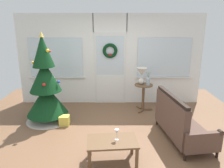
% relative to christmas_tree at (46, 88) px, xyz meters
% --- Properties ---
extents(ground_plane, '(6.76, 6.76, 0.00)m').
position_rel_christmas_tree_xyz_m(ground_plane, '(1.51, -0.84, -0.82)').
color(ground_plane, brown).
extents(back_wall_with_door, '(5.20, 0.19, 2.55)m').
position_rel_christmas_tree_xyz_m(back_wall_with_door, '(1.51, 1.25, 0.47)').
color(back_wall_with_door, white).
rests_on(back_wall_with_door, ground).
extents(christmas_tree, '(1.04, 1.04, 2.12)m').
position_rel_christmas_tree_xyz_m(christmas_tree, '(0.00, 0.00, 0.00)').
color(christmas_tree, '#4C331E').
rests_on(christmas_tree, ground).
extents(settee_sofa, '(0.91, 1.61, 0.96)m').
position_rel_christmas_tree_xyz_m(settee_sofa, '(2.91, -0.90, -0.44)').
color(settee_sofa, black).
rests_on(settee_sofa, ground).
extents(side_table, '(0.50, 0.48, 0.73)m').
position_rel_christmas_tree_xyz_m(side_table, '(2.40, 0.62, -0.30)').
color(side_table, brown).
rests_on(side_table, ground).
extents(table_lamp, '(0.28, 0.28, 0.44)m').
position_rel_christmas_tree_xyz_m(table_lamp, '(2.34, 0.66, 0.19)').
color(table_lamp, silver).
rests_on(table_lamp, side_table).
extents(flower_vase, '(0.11, 0.10, 0.35)m').
position_rel_christmas_tree_xyz_m(flower_vase, '(2.50, 0.56, 0.03)').
color(flower_vase, '#99ADBC').
rests_on(flower_vase, side_table).
extents(coffee_table, '(0.88, 0.59, 0.41)m').
position_rel_christmas_tree_xyz_m(coffee_table, '(1.56, -1.66, -0.47)').
color(coffee_table, brown).
rests_on(coffee_table, ground).
extents(wine_glass, '(0.08, 0.08, 0.20)m').
position_rel_christmas_tree_xyz_m(wine_glass, '(1.64, -1.64, -0.26)').
color(wine_glass, silver).
rests_on(wine_glass, coffee_table).
extents(gift_box, '(0.23, 0.20, 0.23)m').
position_rel_christmas_tree_xyz_m(gift_box, '(0.45, -0.26, -0.71)').
color(gift_box, '#D8C64C').
rests_on(gift_box, ground).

